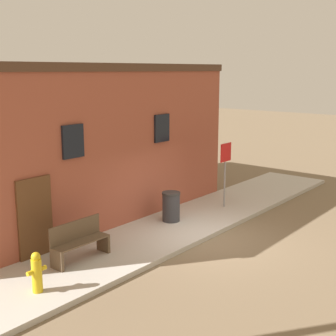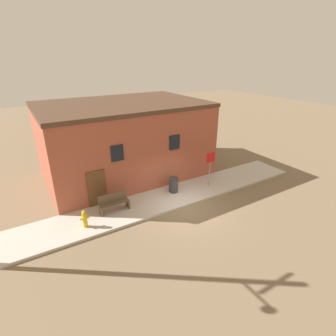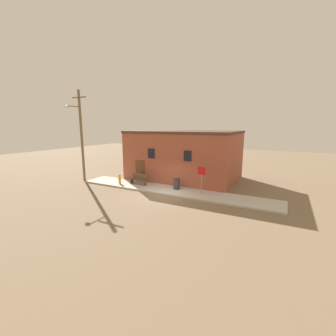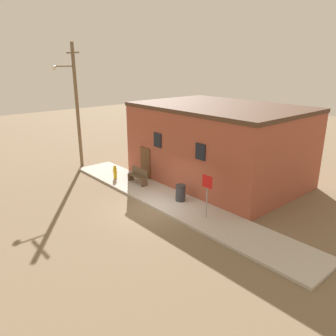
{
  "view_description": "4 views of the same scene",
  "coord_description": "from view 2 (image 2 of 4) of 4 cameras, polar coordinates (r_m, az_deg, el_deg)",
  "views": [
    {
      "loc": [
        -10.65,
        -7.17,
        4.83
      ],
      "look_at": [
        -0.26,
        1.3,
        2.0
      ],
      "focal_mm": 50.0,
      "sensor_mm": 36.0,
      "label": 1
    },
    {
      "loc": [
        -7.27,
        -10.26,
        7.83
      ],
      "look_at": [
        -0.26,
        1.3,
        2.0
      ],
      "focal_mm": 28.0,
      "sensor_mm": 36.0,
      "label": 2
    },
    {
      "loc": [
        8.45,
        -15.18,
        5.54
      ],
      "look_at": [
        -0.26,
        1.3,
        2.0
      ],
      "focal_mm": 24.0,
      "sensor_mm": 36.0,
      "label": 3
    },
    {
      "loc": [
        12.78,
        -10.0,
        7.62
      ],
      "look_at": [
        -0.26,
        1.3,
        2.0
      ],
      "focal_mm": 35.0,
      "sensor_mm": 36.0,
      "label": 4
    }
  ],
  "objects": [
    {
      "name": "ground_plane",
      "position": [
        14.81,
        3.51,
        -8.63
      ],
      "size": [
        80.0,
        80.0,
        0.0
      ],
      "primitive_type": "plane",
      "color": "#7A664C"
    },
    {
      "name": "bench",
      "position": [
        14.34,
        -11.7,
        -7.39
      ],
      "size": [
        1.58,
        0.44,
        0.99
      ],
      "color": "brown",
      "rests_on": "sidewalk"
    },
    {
      "name": "brick_building",
      "position": [
        18.43,
        -9.6,
        6.22
      ],
      "size": [
        10.63,
        7.31,
        5.01
      ],
      "color": "#9E4C38",
      "rests_on": "ground"
    },
    {
      "name": "sidewalk",
      "position": [
        15.71,
        0.82,
        -6.28
      ],
      "size": [
        17.76,
        2.59,
        0.14
      ],
      "color": "#BCB7AD",
      "rests_on": "ground"
    },
    {
      "name": "stop_sign",
      "position": [
        16.43,
        9.18,
        1.09
      ],
      "size": [
        0.63,
        0.06,
        2.24
      ],
      "color": "gray",
      "rests_on": "sidewalk"
    },
    {
      "name": "trash_bin",
      "position": [
        15.91,
        1.22,
        -3.67
      ],
      "size": [
        0.58,
        0.58,
        0.93
      ],
      "color": "#333338",
      "rests_on": "sidewalk"
    },
    {
      "name": "fire_hydrant",
      "position": [
        13.45,
        -17.69,
        -10.49
      ],
      "size": [
        0.47,
        0.22,
        0.9
      ],
      "color": "gold",
      "rests_on": "sidewalk"
    }
  ]
}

